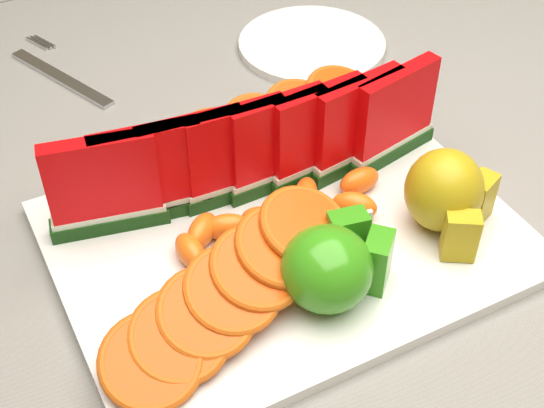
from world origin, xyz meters
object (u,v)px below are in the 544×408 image
(apple_cluster, at_px, (333,265))
(pear_cluster, at_px, (447,193))
(fork, at_px, (59,74))
(platter, at_px, (286,238))
(side_plate, at_px, (312,44))

(apple_cluster, bearing_deg, pear_cluster, 10.08)
(fork, bearing_deg, platter, -73.73)
(pear_cluster, bearing_deg, apple_cluster, -169.92)
(platter, height_order, side_plate, platter)
(platter, bearing_deg, fork, 106.27)
(apple_cluster, distance_m, fork, 0.46)
(pear_cluster, height_order, fork, pear_cluster)
(platter, relative_size, fork, 2.10)
(apple_cluster, relative_size, fork, 0.58)
(side_plate, distance_m, fork, 0.30)
(fork, bearing_deg, apple_cluster, -76.49)
(platter, distance_m, pear_cluster, 0.15)
(pear_cluster, bearing_deg, fork, 119.30)
(platter, xyz_separation_m, fork, (-0.11, 0.36, -0.00))
(apple_cluster, xyz_separation_m, pear_cluster, (0.13, 0.02, 0.01))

